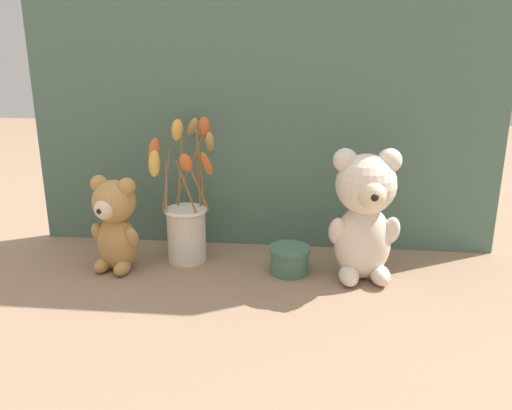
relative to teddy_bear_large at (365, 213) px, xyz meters
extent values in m
plane|color=#8E7056|center=(-0.22, 0.00, -0.14)|extent=(4.00, 4.00, 0.00)
cube|color=#4C6B5B|center=(-0.22, 0.17, 0.25)|extent=(1.06, 0.02, 0.78)
ellipsoid|color=beige|center=(0.00, 0.00, -0.06)|extent=(0.13, 0.11, 0.16)
sphere|color=beige|center=(0.00, 0.00, 0.06)|extent=(0.12, 0.12, 0.12)
sphere|color=beige|center=(0.01, -0.04, 0.05)|extent=(0.06, 0.06, 0.06)
sphere|color=black|center=(0.01, -0.07, 0.05)|extent=(0.02, 0.02, 0.02)
sphere|color=beige|center=(0.04, 0.01, 0.11)|extent=(0.05, 0.05, 0.05)
sphere|color=beige|center=(-0.04, 0.00, 0.11)|extent=(0.05, 0.05, 0.05)
ellipsoid|color=beige|center=(0.06, 0.00, -0.04)|extent=(0.04, 0.06, 0.07)
ellipsoid|color=beige|center=(-0.05, -0.01, -0.04)|extent=(0.04, 0.06, 0.07)
ellipsoid|color=beige|center=(0.04, -0.03, -0.12)|extent=(0.05, 0.07, 0.04)
ellipsoid|color=beige|center=(-0.03, -0.03, -0.12)|extent=(0.05, 0.07, 0.04)
ellipsoid|color=tan|center=(-0.51, -0.01, -0.08)|extent=(0.10, 0.09, 0.12)
sphere|color=tan|center=(-0.51, -0.01, 0.01)|extent=(0.09, 0.09, 0.09)
sphere|color=beige|center=(-0.52, -0.04, 0.00)|extent=(0.04, 0.04, 0.04)
sphere|color=black|center=(-0.53, -0.06, 0.00)|extent=(0.01, 0.01, 0.01)
sphere|color=tan|center=(-0.48, -0.01, 0.04)|extent=(0.04, 0.04, 0.04)
sphere|color=tan|center=(-0.55, 0.00, 0.04)|extent=(0.04, 0.04, 0.04)
ellipsoid|color=tan|center=(-0.48, -0.02, -0.06)|extent=(0.03, 0.05, 0.05)
ellipsoid|color=tan|center=(-0.56, 0.00, -0.06)|extent=(0.03, 0.05, 0.05)
ellipsoid|color=tan|center=(-0.50, -0.04, -0.13)|extent=(0.04, 0.05, 0.03)
ellipsoid|color=tan|center=(-0.54, -0.03, -0.13)|extent=(0.04, 0.05, 0.03)
cylinder|color=silver|center=(-0.38, 0.06, -0.08)|extent=(0.08, 0.08, 0.12)
torus|color=silver|center=(-0.38, 0.06, -0.03)|extent=(0.09, 0.09, 0.01)
cylinder|color=olive|center=(-0.42, 0.05, 0.03)|extent=(0.01, 0.05, 0.10)
ellipsoid|color=gold|center=(-0.44, 0.05, 0.08)|extent=(0.03, 0.05, 0.06)
cylinder|color=olive|center=(-0.35, 0.06, 0.07)|extent=(0.01, 0.03, 0.18)
ellipsoid|color=#C65B28|center=(-0.33, 0.06, 0.16)|extent=(0.03, 0.03, 0.05)
cylinder|color=olive|center=(-0.38, 0.11, 0.06)|extent=(0.08, 0.01, 0.17)
ellipsoid|color=tan|center=(-0.38, 0.14, 0.14)|extent=(0.04, 0.02, 0.05)
cylinder|color=olive|center=(-0.37, 0.02, 0.04)|extent=(0.04, 0.02, 0.12)
ellipsoid|color=#C65B28|center=(-0.36, 0.01, 0.09)|extent=(0.04, 0.04, 0.04)
cylinder|color=olive|center=(-0.34, 0.03, 0.03)|extent=(0.04, 0.05, 0.11)
ellipsoid|color=#C65B28|center=(-0.32, 0.02, 0.09)|extent=(0.04, 0.04, 0.06)
cylinder|color=olive|center=(-0.39, 0.08, 0.06)|extent=(0.02, 0.01, 0.17)
ellipsoid|color=gold|center=(-0.40, 0.08, 0.15)|extent=(0.04, 0.04, 0.05)
cylinder|color=olive|center=(-0.42, 0.06, 0.04)|extent=(0.01, 0.05, 0.13)
ellipsoid|color=#C65B28|center=(-0.44, 0.07, 0.10)|extent=(0.03, 0.05, 0.06)
cylinder|color=olive|center=(-0.34, 0.06, 0.05)|extent=(0.00, 0.04, 0.15)
ellipsoid|color=tan|center=(-0.32, 0.06, 0.13)|extent=(0.02, 0.03, 0.05)
cylinder|color=#47705B|center=(-0.15, 0.01, -0.12)|extent=(0.08, 0.08, 0.05)
cylinder|color=#47705B|center=(-0.15, 0.01, -0.09)|extent=(0.09, 0.09, 0.01)
camera|label=1|loc=(-0.11, -1.04, 0.35)|focal=38.00mm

